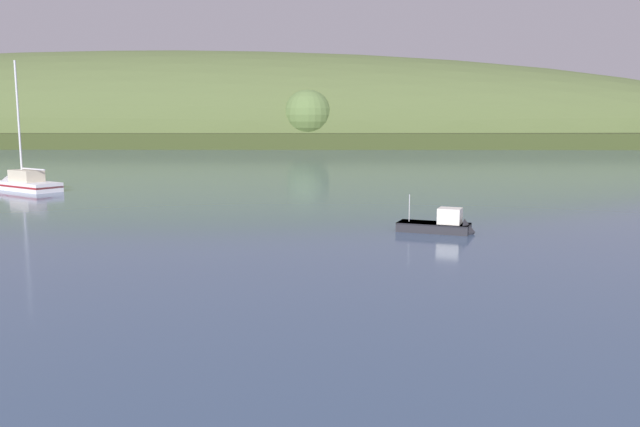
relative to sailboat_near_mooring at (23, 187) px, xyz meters
name	(u,v)px	position (x,y,z in m)	size (l,w,h in m)	color
far_shoreline_hill	(167,143)	(-14.28, 163.57, -0.18)	(588.82, 138.15, 65.92)	#35401E
sailboat_near_mooring	(23,187)	(0.00, 0.00, 0.00)	(9.20, 8.29, 15.02)	white
fishing_boat_moored	(442,228)	(38.30, -29.07, -0.05)	(5.30, 3.70, 3.11)	#232328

